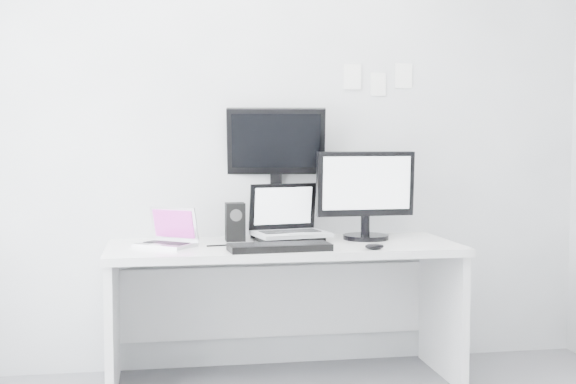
# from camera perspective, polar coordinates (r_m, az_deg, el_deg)

# --- Properties ---
(back_wall) EXTENTS (3.60, 0.00, 3.60)m
(back_wall) POSITION_cam_1_polar(r_m,az_deg,el_deg) (4.29, -1.10, 5.01)
(back_wall) COLOR silver
(back_wall) RESTS_ON ground
(desk) EXTENTS (1.80, 0.70, 0.73)m
(desk) POSITION_cam_1_polar(r_m,az_deg,el_deg) (4.05, -0.33, -8.99)
(desk) COLOR silver
(desk) RESTS_ON ground
(macbook) EXTENTS (0.34, 0.33, 0.21)m
(macbook) POSITION_cam_1_polar(r_m,az_deg,el_deg) (3.91, -9.11, -2.52)
(macbook) COLOR #B3B2B7
(macbook) RESTS_ON desk
(speaker) EXTENTS (0.13, 0.13, 0.20)m
(speaker) POSITION_cam_1_polar(r_m,az_deg,el_deg) (4.10, -3.94, -2.22)
(speaker) COLOR black
(speaker) RESTS_ON desk
(dell_laptop) EXTENTS (0.43, 0.36, 0.31)m
(dell_laptop) POSITION_cam_1_polar(r_m,az_deg,el_deg) (4.04, 0.23, -1.51)
(dell_laptop) COLOR #A3A5AB
(dell_laptop) RESTS_ON desk
(rear_monitor) EXTENTS (0.56, 0.27, 0.73)m
(rear_monitor) POSITION_cam_1_polar(r_m,az_deg,el_deg) (4.25, -0.89, 1.59)
(rear_monitor) COLOR black
(rear_monitor) RESTS_ON desk
(samsung_monitor) EXTENTS (0.55, 0.26, 0.49)m
(samsung_monitor) POSITION_cam_1_polar(r_m,az_deg,el_deg) (4.16, 5.80, -0.14)
(samsung_monitor) COLOR black
(samsung_monitor) RESTS_ON desk
(keyboard) EXTENTS (0.51, 0.21, 0.03)m
(keyboard) POSITION_cam_1_polar(r_m,az_deg,el_deg) (3.75, -0.63, -4.10)
(keyboard) COLOR black
(keyboard) RESTS_ON desk
(mouse) EXTENTS (0.10, 0.07, 0.03)m
(mouse) POSITION_cam_1_polar(r_m,az_deg,el_deg) (3.80, 6.42, -4.03)
(mouse) COLOR black
(mouse) RESTS_ON desk
(wall_note_0) EXTENTS (0.10, 0.00, 0.14)m
(wall_note_0) POSITION_cam_1_polar(r_m,az_deg,el_deg) (4.39, 4.80, 8.50)
(wall_note_0) COLOR white
(wall_note_0) RESTS_ON back_wall
(wall_note_1) EXTENTS (0.09, 0.00, 0.13)m
(wall_note_1) POSITION_cam_1_polar(r_m,az_deg,el_deg) (4.42, 6.69, 7.93)
(wall_note_1) COLOR white
(wall_note_1) RESTS_ON back_wall
(wall_note_2) EXTENTS (0.10, 0.00, 0.14)m
(wall_note_2) POSITION_cam_1_polar(r_m,az_deg,el_deg) (4.47, 8.56, 8.51)
(wall_note_2) COLOR white
(wall_note_2) RESTS_ON back_wall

